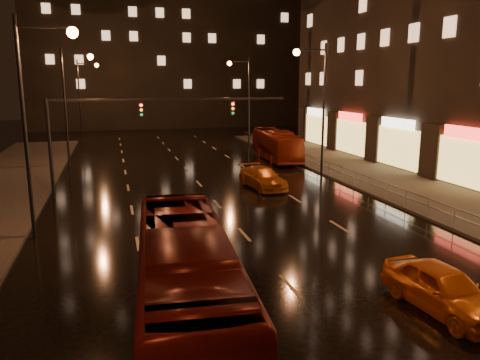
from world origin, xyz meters
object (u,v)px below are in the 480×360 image
Objects in this scene: taxi_far at (262,178)px; bus_red at (186,280)px; taxi_near at (443,289)px; bus_curb at (276,145)px.

bus_red is at bearing -121.91° from taxi_far.
taxi_far is (0.02, 18.52, -0.04)m from taxi_near.
bus_red reaches higher than bus_curb.
bus_red is at bearing 167.71° from taxi_near.
bus_red is 31.59m from bus_curb.
bus_curb is at bearing 70.02° from bus_red.
bus_red is 1.10× the size of bus_curb.
taxi_near reaches higher than taxi_far.
taxi_near is at bearing -2.78° from bus_red.
bus_curb is (13.02, 28.79, -0.14)m from bus_red.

